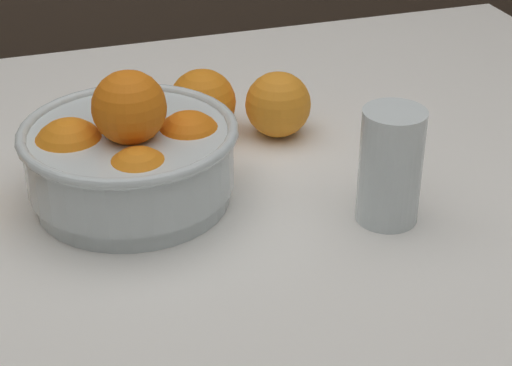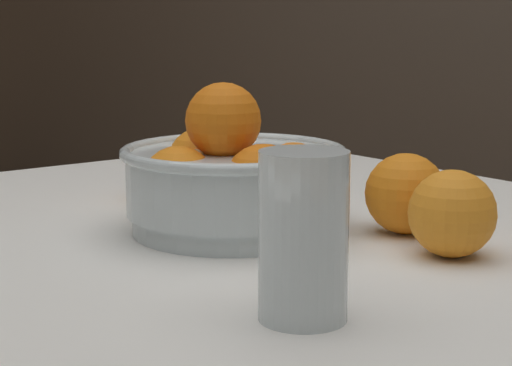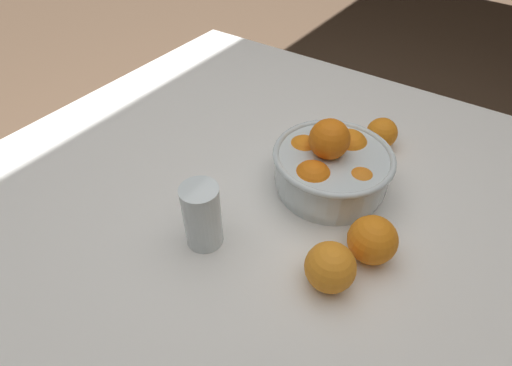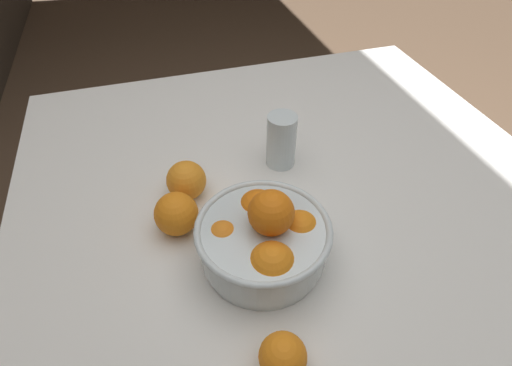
# 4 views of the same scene
# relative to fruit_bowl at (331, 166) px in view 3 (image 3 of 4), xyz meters

# --- Properties ---
(ground_plane) EXTENTS (12.00, 12.00, 0.00)m
(ground_plane) POSITION_rel_fruit_bowl_xyz_m (0.12, -0.12, -0.82)
(ground_plane) COLOR brown
(dining_table) EXTENTS (1.24, 1.18, 0.76)m
(dining_table) POSITION_rel_fruit_bowl_xyz_m (0.12, -0.12, -0.13)
(dining_table) COLOR white
(dining_table) RESTS_ON ground_plane
(fruit_bowl) EXTENTS (0.23, 0.23, 0.16)m
(fruit_bowl) POSITION_rel_fruit_bowl_xyz_m (0.00, 0.00, 0.00)
(fruit_bowl) COLOR silver
(fruit_bowl) RESTS_ON dining_table
(juice_glass) EXTENTS (0.07, 0.07, 0.13)m
(juice_glass) POSITION_rel_fruit_bowl_xyz_m (0.25, -0.11, -0.00)
(juice_glass) COLOR #F4A314
(juice_glass) RESTS_ON dining_table
(orange_loose_near_bowl) EXTENTS (0.07, 0.07, 0.07)m
(orange_loose_near_bowl) POSITION_rel_fruit_bowl_xyz_m (-0.19, 0.03, -0.02)
(orange_loose_near_bowl) COLOR orange
(orange_loose_near_bowl) RESTS_ON dining_table
(orange_loose_front) EXTENTS (0.08, 0.08, 0.08)m
(orange_loose_front) POSITION_rel_fruit_bowl_xyz_m (0.11, 0.14, -0.01)
(orange_loose_front) COLOR orange
(orange_loose_front) RESTS_ON dining_table
(orange_loose_aside) EXTENTS (0.08, 0.08, 0.08)m
(orange_loose_aside) POSITION_rel_fruit_bowl_xyz_m (0.20, 0.10, -0.02)
(orange_loose_aside) COLOR orange
(orange_loose_aside) RESTS_ON dining_table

